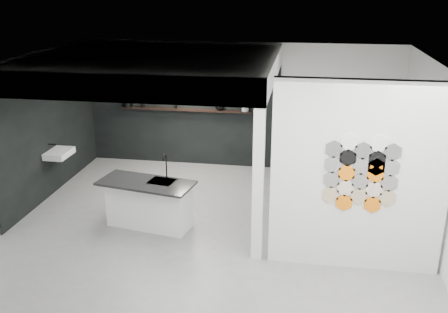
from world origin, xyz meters
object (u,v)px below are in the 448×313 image
glass_vase (245,108)px  bottle_dark (176,105)px  utensil_cup (143,105)px  kitchen_island (149,203)px  partition_panel (358,178)px  wall_basin (59,153)px  stockpot (127,102)px  kettle (219,107)px  glass_bowl (245,109)px

glass_vase → bottle_dark: bearing=180.0°
utensil_cup → bottle_dark: bearing=0.0°
kitchen_island → utensil_cup: (-1.08, 3.12, 0.93)m
partition_panel → bottle_dark: bearing=133.3°
wall_basin → stockpot: stockpot is taller
wall_basin → stockpot: (0.69, 2.07, 0.56)m
kettle → wall_basin: bearing=-139.2°
partition_panel → wall_basin: bearing=161.8°
glass_bowl → utensil_cup: glass_bowl is taller
wall_basin → bottle_dark: bearing=48.5°
kettle → glass_bowl: kettle is taller
stockpot → glass_vase: bearing=0.0°
kettle → utensil_cup: kettle is taller
partition_panel → kitchen_island: 3.55m
wall_basin → utensil_cup: utensil_cup is taller
glass_vase → utensil_cup: 2.34m
glass_vase → bottle_dark: (-1.56, 0.00, 0.01)m
partition_panel → utensil_cup: partition_panel is taller
stockpot → wall_basin: bearing=-108.5°
utensil_cup → kitchen_island: bearing=-70.9°
kettle → utensil_cup: size_ratio=2.07×
wall_basin → bottle_dark: size_ratio=3.97×
glass_vase → bottle_dark: bottle_dark is taller
kitchen_island → utensil_cup: 3.43m
glass_bowl → bottle_dark: 1.56m
wall_basin → bottle_dark: 2.81m
partition_panel → utensil_cup: size_ratio=31.61×
glass_bowl → bottle_dark: (-1.56, 0.00, 0.02)m
partition_panel → utensil_cup: (-4.41, 3.87, -0.04)m
partition_panel → kettle: partition_panel is taller
stockpot → glass_vase: size_ratio=1.73×
wall_basin → utensil_cup: (1.05, 2.07, 0.51)m
glass_vase → wall_basin: bearing=-148.7°
kettle → partition_panel: bearing=-51.0°
glass_vase → partition_panel: bearing=-61.8°
partition_panel → stockpot: 6.14m
stockpot → kitchen_island: bearing=-65.2°
stockpot → glass_bowl: bearing=0.0°
kitchen_island → stockpot: stockpot is taller
wall_basin → kettle: size_ratio=3.27×
bottle_dark → utensil_cup: size_ratio=1.71×
glass_bowl → glass_vase: glass_vase is taller
glass_bowl → kitchen_island: bearing=-111.9°
wall_basin → kitchen_island: kitchen_island is taller
kitchen_island → bottle_dark: (-0.31, 3.12, 0.96)m
kitchen_island → wall_basin: bearing=164.0°
kitchen_island → partition_panel: bearing=-2.1°
kettle → kitchen_island: bearing=-97.8°
glass_bowl → partition_panel: bearing=-61.8°
glass_vase → kitchen_island: bearing=-111.9°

